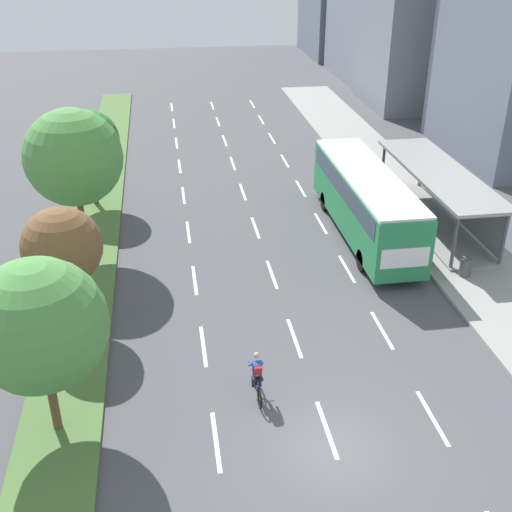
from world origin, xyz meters
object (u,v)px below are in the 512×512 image
at_px(bus_shelter, 442,192).
at_px(median_tree_second, 62,247).
at_px(median_tree_nearest, 39,326).
at_px(median_tree_third, 74,158).
at_px(cyclist, 257,377).
at_px(trash_bin, 466,267).
at_px(median_tree_fourth, 88,141).
at_px(bus, 366,198).

relative_size(bus_shelter, median_tree_second, 2.22).
relative_size(median_tree_nearest, median_tree_third, 0.84).
bearing_deg(median_tree_third, median_tree_nearest, -89.53).
height_order(cyclist, trash_bin, cyclist).
height_order(median_tree_second, median_tree_fourth, median_tree_fourth).
bearing_deg(median_tree_fourth, bus_shelter, -16.59).
xyz_separation_m(cyclist, median_tree_third, (-6.52, 11.39, 4.07)).
distance_m(median_tree_third, trash_bin, 18.11).
distance_m(bus_shelter, median_tree_nearest, 22.02).
xyz_separation_m(bus_shelter, median_tree_second, (-17.99, -6.68, 1.57)).
distance_m(bus_shelter, bus, 4.33).
bearing_deg(median_tree_third, median_tree_second, -90.06).
relative_size(bus, median_tree_third, 1.63).
distance_m(bus_shelter, median_tree_fourth, 18.81).
height_order(median_tree_fourth, trash_bin, median_tree_fourth).
relative_size(bus, median_tree_second, 2.33).
relative_size(median_tree_nearest, median_tree_second, 1.20).
xyz_separation_m(bus, median_tree_third, (-13.70, -0.02, 2.79)).
relative_size(cyclist, median_tree_nearest, 0.31).
height_order(median_tree_nearest, median_tree_second, median_tree_nearest).
xyz_separation_m(median_tree_second, trash_bin, (16.91, 1.13, -2.86)).
bearing_deg(median_tree_third, median_tree_fourth, 89.61).
height_order(bus, cyclist, bus).
distance_m(bus, trash_bin, 6.04).
distance_m(bus, median_tree_fourth, 15.01).
xyz_separation_m(bus_shelter, cyclist, (-11.46, -12.06, -1.08)).
xyz_separation_m(bus, median_tree_nearest, (-13.61, -12.04, 1.85)).
distance_m(median_tree_nearest, median_tree_fourth, 18.03).
height_order(median_tree_nearest, median_tree_third, median_tree_third).
relative_size(bus_shelter, bus, 0.95).
height_order(cyclist, median_tree_second, median_tree_second).
bearing_deg(median_tree_fourth, trash_bin, -32.86).
bearing_deg(cyclist, bus, 57.82).
bearing_deg(median_tree_third, bus, 0.07).
distance_m(median_tree_third, median_tree_fourth, 6.11).
bearing_deg(median_tree_third, trash_bin, -16.11).
xyz_separation_m(cyclist, median_tree_second, (-6.53, 5.38, 2.65)).
distance_m(bus, median_tree_nearest, 18.26).
height_order(cyclist, median_tree_nearest, median_tree_nearest).
height_order(bus_shelter, median_tree_fourth, median_tree_fourth).
distance_m(median_tree_second, median_tree_fourth, 12.03).
xyz_separation_m(median_tree_nearest, trash_bin, (16.81, 7.14, -3.34)).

